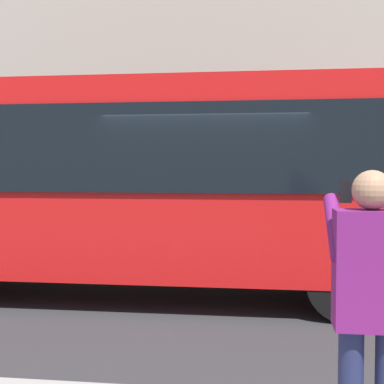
% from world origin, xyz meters
% --- Properties ---
extents(ground_plane, '(60.00, 60.00, 0.00)m').
position_xyz_m(ground_plane, '(0.00, 0.00, 0.00)').
color(ground_plane, '#2B2B2D').
extents(building_facade_far, '(28.00, 1.55, 12.00)m').
position_xyz_m(building_facade_far, '(-0.02, -6.80, 5.99)').
color(building_facade_far, '#A89E8E').
rests_on(building_facade_far, ground_plane).
extents(red_bus, '(9.05, 2.54, 3.08)m').
position_xyz_m(red_bus, '(1.29, -0.18, 1.68)').
color(red_bus, red).
rests_on(red_bus, ground_plane).
extents(pedestrian_photographer, '(0.53, 0.52, 1.70)m').
position_xyz_m(pedestrian_photographer, '(-1.35, 4.54, 1.14)').
color(pedestrian_photographer, '#1E2347').
rests_on(pedestrian_photographer, sidewalk_curb).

